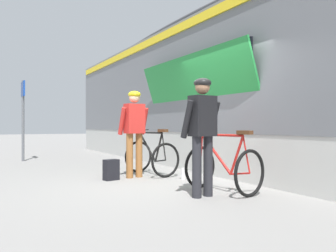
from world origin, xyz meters
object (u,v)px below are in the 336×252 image
object	(u,v)px
train_car	(229,91)
cyclist_far_in_red	(134,126)
bicycle_near_red	(224,167)
bicycle_far_black	(151,156)
cyclist_near_in_dark	(202,126)
water_bottle_near_the_bikes	(183,174)
platform_sign_post	(23,107)
backpack_on_platform	(111,170)

from	to	relation	value
train_car	cyclist_far_in_red	bearing A→B (deg)	-166.44
bicycle_near_red	bicycle_far_black	size ratio (longest dim) A/B	1.02
cyclist_near_in_dark	train_car	bearing A→B (deg)	46.03
water_bottle_near_the_bikes	bicycle_near_red	bearing A→B (deg)	-94.77
platform_sign_post	water_bottle_near_the_bikes	bearing A→B (deg)	-66.23
backpack_on_platform	water_bottle_near_the_bikes	world-z (taller)	backpack_on_platform
cyclist_far_in_red	cyclist_near_in_dark	bearing A→B (deg)	-86.99
platform_sign_post	cyclist_far_in_red	bearing A→B (deg)	-70.92
cyclist_near_in_dark	water_bottle_near_the_bikes	bearing A→B (deg)	68.51
cyclist_far_in_red	water_bottle_near_the_bikes	bearing A→B (deg)	-42.89
bicycle_near_red	train_car	bearing A→B (deg)	50.11
bicycle_far_black	platform_sign_post	xyz separation A→B (m)	(-2.08, 4.45, 1.22)
bicycle_far_black	water_bottle_near_the_bikes	size ratio (longest dim) A/B	5.17
bicycle_far_black	cyclist_far_in_red	bearing A→B (deg)	-159.25
cyclist_far_in_red	water_bottle_near_the_bikes	xyz separation A→B (m)	(0.74, -0.69, -0.94)
cyclist_far_in_red	platform_sign_post	world-z (taller)	platform_sign_post
backpack_on_platform	water_bottle_near_the_bikes	bearing A→B (deg)	-36.42
water_bottle_near_the_bikes	platform_sign_post	xyz separation A→B (m)	(-2.34, 5.32, 1.51)
water_bottle_near_the_bikes	train_car	bearing A→B (deg)	31.96
cyclist_near_in_dark	bicycle_near_red	world-z (taller)	cyclist_near_in_dark
cyclist_far_in_red	bicycle_far_black	world-z (taller)	cyclist_far_in_red
bicycle_near_red	backpack_on_platform	distance (m)	2.34
train_car	platform_sign_post	size ratio (longest dim) A/B	6.92
bicycle_far_black	water_bottle_near_the_bikes	xyz separation A→B (m)	(0.26, -0.87, -0.29)
train_car	water_bottle_near_the_bikes	distance (m)	3.25
platform_sign_post	bicycle_near_red	bearing A→B (deg)	-71.80
cyclist_far_in_red	backpack_on_platform	xyz separation A→B (m)	(-0.53, -0.10, -0.85)
cyclist_near_in_dark	platform_sign_post	world-z (taller)	platform_sign_post
backpack_on_platform	cyclist_far_in_red	bearing A→B (deg)	-1.07
water_bottle_near_the_bikes	platform_sign_post	size ratio (longest dim) A/B	0.09
train_car	water_bottle_near_the_bikes	xyz separation A→B (m)	(-2.26, -1.41, -1.85)
platform_sign_post	train_car	bearing A→B (deg)	-40.29
bicycle_near_red	bicycle_far_black	xyz separation A→B (m)	(-0.14, 2.31, 0.00)
bicycle_far_black	backpack_on_platform	xyz separation A→B (m)	(-1.01, -0.28, -0.20)
backpack_on_platform	bicycle_far_black	bearing A→B (deg)	4.00
cyclist_far_in_red	platform_sign_post	distance (m)	4.93
cyclist_near_in_dark	backpack_on_platform	distance (m)	2.42
cyclist_near_in_dark	platform_sign_post	xyz separation A→B (m)	(-1.72, 6.90, 0.57)
backpack_on_platform	platform_sign_post	size ratio (longest dim) A/B	0.17
train_car	bicycle_near_red	xyz separation A→B (m)	(-2.38, -2.85, -1.56)
bicycle_near_red	water_bottle_near_the_bikes	bearing A→B (deg)	85.23
bicycle_near_red	platform_sign_post	xyz separation A→B (m)	(-2.22, 6.76, 1.22)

